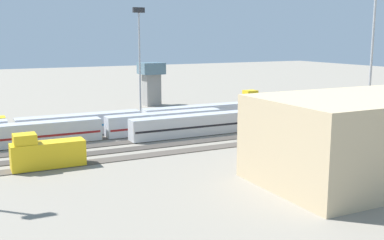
{
  "coord_description": "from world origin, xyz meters",
  "views": [
    {
      "loc": [
        33.79,
        82.85,
        18.14
      ],
      "look_at": [
        -5.2,
        5.09,
        2.5
      ],
      "focal_mm": 43.46,
      "sensor_mm": 36.0,
      "label": 1
    }
  ],
  "objects_px": {
    "train_on_track_7": "(46,153)",
    "train_on_track_6": "(334,116)",
    "train_on_track_3": "(131,120)",
    "train_on_track_4": "(33,134)",
    "light_mast_1": "(373,31)",
    "control_tower": "(151,80)",
    "train_on_track_5": "(286,116)",
    "light_mast_2": "(139,46)",
    "train_on_track_1": "(259,101)"
  },
  "relations": [
    {
      "from": "train_on_track_4",
      "to": "control_tower",
      "type": "xyz_separation_m",
      "value": [
        -35.32,
        -34.67,
        4.74
      ]
    },
    {
      "from": "train_on_track_4",
      "to": "light_mast_1",
      "type": "distance_m",
      "value": 63.14
    },
    {
      "from": "train_on_track_4",
      "to": "light_mast_1",
      "type": "relative_size",
      "value": 2.34
    },
    {
      "from": "train_on_track_7",
      "to": "light_mast_2",
      "type": "xyz_separation_m",
      "value": [
        -28.39,
        -38.76,
        13.87
      ]
    },
    {
      "from": "train_on_track_7",
      "to": "train_on_track_5",
      "type": "relative_size",
      "value": 0.15
    },
    {
      "from": "train_on_track_7",
      "to": "train_on_track_3",
      "type": "height_order",
      "value": "train_on_track_7"
    },
    {
      "from": "train_on_track_6",
      "to": "light_mast_2",
      "type": "relative_size",
      "value": 0.4
    },
    {
      "from": "train_on_track_1",
      "to": "train_on_track_7",
      "type": "bearing_deg",
      "value": 27.91
    },
    {
      "from": "control_tower",
      "to": "train_on_track_5",
      "type": "bearing_deg",
      "value": 109.13
    },
    {
      "from": "train_on_track_4",
      "to": "train_on_track_6",
      "type": "distance_m",
      "value": 58.33
    },
    {
      "from": "train_on_track_4",
      "to": "train_on_track_5",
      "type": "bearing_deg",
      "value": 174.18
    },
    {
      "from": "train_on_track_7",
      "to": "light_mast_1",
      "type": "height_order",
      "value": "light_mast_1"
    },
    {
      "from": "train_on_track_7",
      "to": "light_mast_1",
      "type": "distance_m",
      "value": 60.8
    },
    {
      "from": "train_on_track_1",
      "to": "train_on_track_3",
      "type": "bearing_deg",
      "value": 15.05
    },
    {
      "from": "light_mast_1",
      "to": "control_tower",
      "type": "relative_size",
      "value": 2.68
    },
    {
      "from": "light_mast_2",
      "to": "train_on_track_5",
      "type": "bearing_deg",
      "value": 126.12
    },
    {
      "from": "train_on_track_3",
      "to": "train_on_track_6",
      "type": "bearing_deg",
      "value": 158.62
    },
    {
      "from": "control_tower",
      "to": "train_on_track_6",
      "type": "bearing_deg",
      "value": 116.37
    },
    {
      "from": "light_mast_2",
      "to": "control_tower",
      "type": "height_order",
      "value": "light_mast_2"
    },
    {
      "from": "train_on_track_7",
      "to": "train_on_track_6",
      "type": "bearing_deg",
      "value": -175.05
    },
    {
      "from": "train_on_track_5",
      "to": "light_mast_2",
      "type": "xyz_separation_m",
      "value": [
        20.99,
        -28.76,
        13.93
      ]
    },
    {
      "from": "light_mast_1",
      "to": "light_mast_2",
      "type": "distance_m",
      "value": 51.56
    },
    {
      "from": "train_on_track_3",
      "to": "train_on_track_6",
      "type": "xyz_separation_m",
      "value": [
        -38.31,
        15.0,
        0.12
      ]
    },
    {
      "from": "train_on_track_1",
      "to": "train_on_track_3",
      "type": "distance_m",
      "value": 38.52
    },
    {
      "from": "train_on_track_6",
      "to": "light_mast_2",
      "type": "xyz_separation_m",
      "value": [
        29.37,
        -33.76,
        13.87
      ]
    },
    {
      "from": "light_mast_1",
      "to": "train_on_track_7",
      "type": "bearing_deg",
      "value": -3.08
    },
    {
      "from": "train_on_track_7",
      "to": "light_mast_1",
      "type": "xyz_separation_m",
      "value": [
        -58.29,
        3.13,
        17.0
      ]
    },
    {
      "from": "train_on_track_7",
      "to": "control_tower",
      "type": "bearing_deg",
      "value": -125.64
    },
    {
      "from": "light_mast_2",
      "to": "light_mast_1",
      "type": "bearing_deg",
      "value": 125.52
    },
    {
      "from": "train_on_track_1",
      "to": "light_mast_2",
      "type": "distance_m",
      "value": 32.67
    },
    {
      "from": "train_on_track_3",
      "to": "control_tower",
      "type": "height_order",
      "value": "control_tower"
    },
    {
      "from": "train_on_track_4",
      "to": "control_tower",
      "type": "height_order",
      "value": "control_tower"
    },
    {
      "from": "train_on_track_1",
      "to": "light_mast_1",
      "type": "relative_size",
      "value": 0.33
    },
    {
      "from": "train_on_track_3",
      "to": "light_mast_2",
      "type": "xyz_separation_m",
      "value": [
        -8.94,
        -18.76,
        13.98
      ]
    },
    {
      "from": "light_mast_1",
      "to": "control_tower",
      "type": "height_order",
      "value": "light_mast_1"
    },
    {
      "from": "train_on_track_5",
      "to": "light_mast_2",
      "type": "bearing_deg",
      "value": -53.88
    },
    {
      "from": "train_on_track_1",
      "to": "light_mast_1",
      "type": "bearing_deg",
      "value": 92.84
    },
    {
      "from": "train_on_track_7",
      "to": "train_on_track_6",
      "type": "relative_size",
      "value": 1.0
    },
    {
      "from": "train_on_track_4",
      "to": "train_on_track_1",
      "type": "bearing_deg",
      "value": -165.09
    },
    {
      "from": "train_on_track_4",
      "to": "light_mast_2",
      "type": "relative_size",
      "value": 2.88
    },
    {
      "from": "train_on_track_5",
      "to": "light_mast_2",
      "type": "relative_size",
      "value": 2.68
    },
    {
      "from": "train_on_track_5",
      "to": "train_on_track_3",
      "type": "distance_m",
      "value": 31.55
    },
    {
      "from": "train_on_track_1",
      "to": "train_on_track_7",
      "type": "xyz_separation_m",
      "value": [
        56.64,
        30.0,
        0.0
      ]
    },
    {
      "from": "train_on_track_1",
      "to": "train_on_track_7",
      "type": "distance_m",
      "value": 64.1
    },
    {
      "from": "train_on_track_1",
      "to": "light_mast_2",
      "type": "height_order",
      "value": "light_mast_2"
    },
    {
      "from": "train_on_track_3",
      "to": "light_mast_2",
      "type": "relative_size",
      "value": 5.6
    },
    {
      "from": "train_on_track_7",
      "to": "train_on_track_3",
      "type": "relative_size",
      "value": 0.07
    },
    {
      "from": "train_on_track_6",
      "to": "light_mast_1",
      "type": "bearing_deg",
      "value": 93.71
    },
    {
      "from": "train_on_track_7",
      "to": "train_on_track_4",
      "type": "relative_size",
      "value": 0.14
    },
    {
      "from": "train_on_track_4",
      "to": "train_on_track_3",
      "type": "xyz_separation_m",
      "value": [
        -19.16,
        -5.0,
        0.04
      ]
    }
  ]
}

